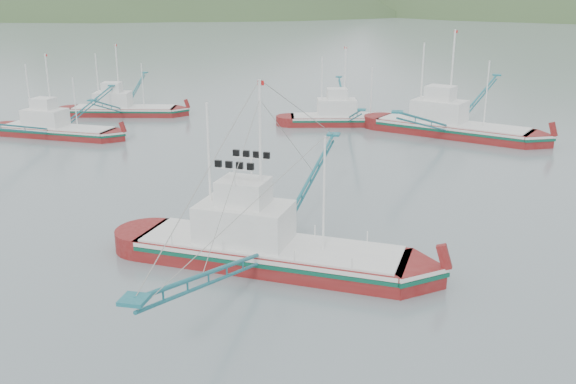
% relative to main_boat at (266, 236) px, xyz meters
% --- Properties ---
extents(ground, '(1200.00, 1200.00, 0.00)m').
position_rel_main_boat_xyz_m(ground, '(0.47, -2.31, -1.73)').
color(ground, slate).
rests_on(ground, ground).
extents(main_boat, '(15.74, 27.78, 11.28)m').
position_rel_main_boat_xyz_m(main_boat, '(0.00, 0.00, 0.00)').
color(main_boat, maroon).
rests_on(main_boat, ground).
extents(bg_boat_left, '(12.85, 22.88, 9.27)m').
position_rel_main_boat_xyz_m(bg_boat_left, '(-29.61, 27.28, -0.46)').
color(bg_boat_left, maroon).
rests_on(bg_boat_left, ground).
extents(bg_boat_far, '(13.44, 23.20, 9.53)m').
position_rel_main_boat_xyz_m(bg_boat_far, '(-0.30, 39.77, -0.02)').
color(bg_boat_far, maroon).
rests_on(bg_boat_far, ground).
extents(bg_boat_right, '(16.58, 28.05, 11.82)m').
position_rel_main_boat_xyz_m(bg_boat_right, '(11.28, 36.34, 0.63)').
color(bg_boat_right, maroon).
rests_on(bg_boat_right, ground).
extents(bg_boat_extra, '(13.04, 22.69, 9.27)m').
position_rel_main_boat_xyz_m(bg_boat_extra, '(-27.94, 39.70, -0.16)').
color(bg_boat_extra, maroon).
rests_on(bg_boat_extra, ground).
extents(headland_left, '(448.00, 308.00, 210.00)m').
position_rel_main_boat_xyz_m(headland_left, '(-179.53, 357.69, -1.73)').
color(headland_left, '#324A26').
rests_on(headland_left, ground).
extents(ridge_distant, '(960.00, 400.00, 240.00)m').
position_rel_main_boat_xyz_m(ridge_distant, '(30.47, 557.69, -1.73)').
color(ridge_distant, slate).
rests_on(ridge_distant, ground).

